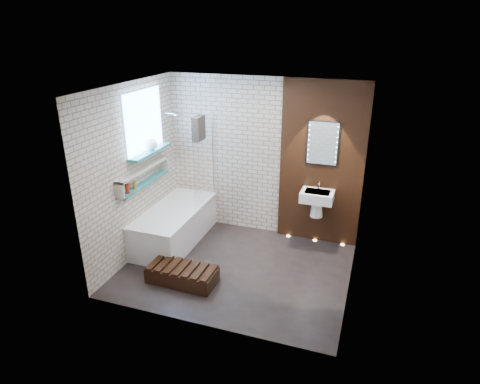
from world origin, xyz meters
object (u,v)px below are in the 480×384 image
at_px(bathtub, 175,225).
at_px(bath_screen, 204,161).
at_px(walnut_step, 182,275).
at_px(washbasin, 317,200).
at_px(led_mirror, 323,143).

distance_m(bathtub, bath_screen, 1.14).
bearing_deg(walnut_step, bath_screen, 100.49).
distance_m(bathtub, washbasin, 2.32).
xyz_separation_m(washbasin, led_mirror, (0.00, 0.16, 0.86)).
height_order(bath_screen, washbasin, bath_screen).
height_order(bath_screen, walnut_step, bath_screen).
distance_m(bathtub, led_mirror, 2.68).
xyz_separation_m(bathtub, led_mirror, (2.17, 0.78, 1.36)).
height_order(washbasin, walnut_step, washbasin).
xyz_separation_m(bath_screen, led_mirror, (1.82, 0.34, 0.37)).
distance_m(bath_screen, washbasin, 1.89).
xyz_separation_m(bathtub, washbasin, (2.17, 0.62, 0.50)).
relative_size(bathtub, bath_screen, 1.24).
relative_size(bathtub, washbasin, 3.00).
bearing_deg(walnut_step, bathtub, 121.52).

